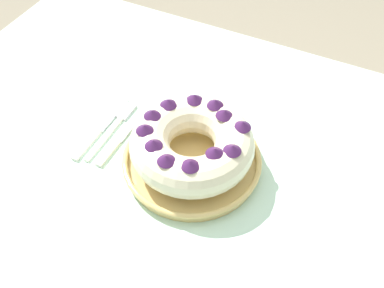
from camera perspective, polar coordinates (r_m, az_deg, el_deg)
dining_table at (r=1.01m, az=0.72°, el=-6.95°), size 1.43×0.98×0.78m
serving_dish at (r=0.93m, az=-0.00°, el=-2.19°), size 0.29×0.29×0.03m
bundt_cake at (r=0.89m, az=-0.00°, el=0.08°), size 0.25×0.25×0.09m
fork at (r=1.03m, az=-9.85°, el=2.19°), size 0.02×0.19×0.01m
serving_knife at (r=1.02m, az=-11.87°, el=1.54°), size 0.02×0.21×0.01m
cake_knife at (r=0.99m, az=-9.57°, el=0.19°), size 0.02×0.17×0.01m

